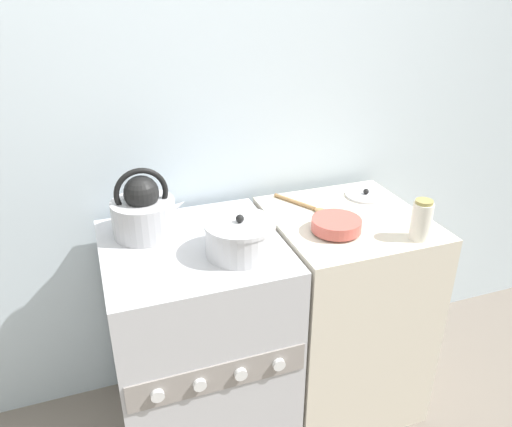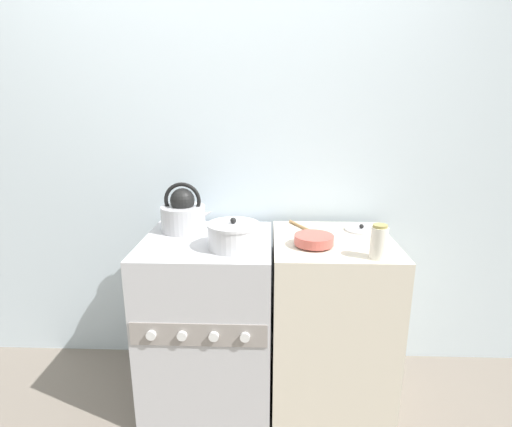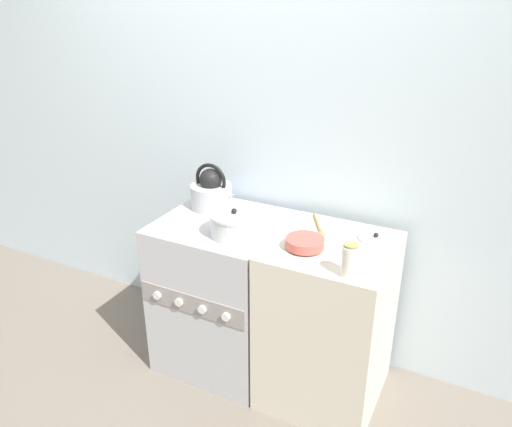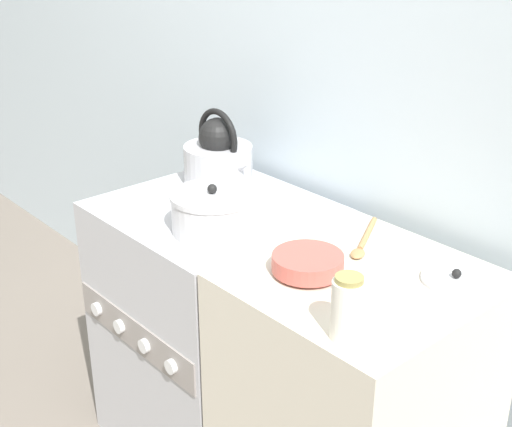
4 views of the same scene
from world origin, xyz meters
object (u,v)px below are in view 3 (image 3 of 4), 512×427
(enamel_bowl, at_px, (305,243))
(storage_jar, at_px, (350,260))
(loose_pot_lid, at_px, (376,238))
(kettle, at_px, (212,192))
(cooking_pot, at_px, (234,224))
(stove, at_px, (223,292))

(enamel_bowl, height_order, storage_jar, storage_jar)
(loose_pot_lid, bearing_deg, kettle, -179.65)
(kettle, distance_m, storage_jar, 0.99)
(enamel_bowl, bearing_deg, kettle, 159.80)
(kettle, bearing_deg, loose_pot_lid, 0.35)
(enamel_bowl, distance_m, loose_pot_lid, 0.37)
(cooking_pot, relative_size, enamel_bowl, 1.33)
(stove, xyz_separation_m, cooking_pot, (0.14, -0.11, 0.50))
(enamel_bowl, bearing_deg, cooking_pot, -178.56)
(cooking_pot, height_order, enamel_bowl, cooking_pot)
(kettle, height_order, storage_jar, kettle)
(stove, bearing_deg, cooking_pot, -37.99)
(cooking_pot, bearing_deg, loose_pot_lid, 21.67)
(stove, bearing_deg, enamel_bowl, -11.26)
(enamel_bowl, xyz_separation_m, storage_jar, (0.26, -0.14, 0.04))
(kettle, height_order, loose_pot_lid, kettle)
(cooking_pot, xyz_separation_m, storage_jar, (0.63, -0.13, 0.02))
(stove, distance_m, loose_pot_lid, 0.92)
(kettle, distance_m, enamel_bowl, 0.70)
(stove, bearing_deg, loose_pot_lid, 10.38)
(cooking_pot, xyz_separation_m, enamel_bowl, (0.37, 0.01, -0.02))
(storage_jar, relative_size, loose_pot_lid, 0.87)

